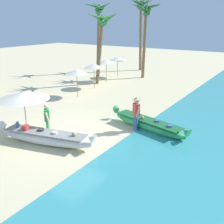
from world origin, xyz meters
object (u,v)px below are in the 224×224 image
at_px(boat_green_midground, 148,124).
at_px(palm_tree_tall_inland, 99,17).
at_px(palm_tree_mid_cluster, 146,17).
at_px(person_vendor_hatted, 136,112).
at_px(person_tourist_customer, 47,119).
at_px(patio_umbrella_large, 23,95).
at_px(palm_tree_leaning_seaward, 141,12).
at_px(palm_tree_far_behind, 102,25).
at_px(boat_white_foreground, 46,137).

distance_m(boat_green_midground, palm_tree_tall_inland, 16.21).
height_order(boat_green_midground, palm_tree_mid_cluster, palm_tree_mid_cluster).
height_order(palm_tree_tall_inland, palm_tree_mid_cluster, palm_tree_tall_inland).
bearing_deg(palm_tree_tall_inland, person_vendor_hatted, -47.47).
xyz_separation_m(person_tourist_customer, patio_umbrella_large, (-1.11, -0.29, 0.98)).
relative_size(boat_green_midground, palm_tree_leaning_seaward, 0.62).
xyz_separation_m(person_vendor_hatted, palm_tree_tall_inland, (-10.40, 11.34, 4.38)).
height_order(patio_umbrella_large, palm_tree_mid_cluster, palm_tree_mid_cluster).
height_order(patio_umbrella_large, palm_tree_far_behind, palm_tree_far_behind).
bearing_deg(palm_tree_mid_cluster, palm_tree_far_behind, -109.89).
height_order(person_vendor_hatted, palm_tree_tall_inland, palm_tree_tall_inland).
height_order(boat_green_midground, palm_tree_far_behind, palm_tree_far_behind).
bearing_deg(patio_umbrella_large, boat_white_foreground, -10.36).
relative_size(boat_white_foreground, palm_tree_leaning_seaward, 0.63).
relative_size(person_vendor_hatted, person_tourist_customer, 1.09).
relative_size(boat_green_midground, patio_umbrella_large, 1.96).
distance_m(boat_green_midground, palm_tree_leaning_seaward, 17.52).
relative_size(boat_white_foreground, palm_tree_tall_inland, 0.68).
relative_size(palm_tree_tall_inland, palm_tree_far_behind, 1.18).
bearing_deg(boat_green_midground, boat_white_foreground, -127.91).
distance_m(person_tourist_customer, palm_tree_mid_cluster, 15.15).
distance_m(person_tourist_customer, palm_tree_far_behind, 11.34).
height_order(person_vendor_hatted, person_tourist_customer, person_vendor_hatted).
bearing_deg(palm_tree_leaning_seaward, palm_tree_tall_inland, -127.56).
height_order(person_vendor_hatted, palm_tree_mid_cluster, palm_tree_mid_cluster).
relative_size(boat_white_foreground, boat_green_midground, 1.02).
xyz_separation_m(person_tourist_customer, palm_tree_far_behind, (-4.02, 9.89, 3.83)).
distance_m(boat_green_midground, patio_umbrella_large, 5.92).
relative_size(palm_tree_mid_cluster, palm_tree_far_behind, 1.14).
xyz_separation_m(boat_white_foreground, patio_umbrella_large, (-1.55, 0.28, 1.55)).
bearing_deg(palm_tree_tall_inland, boat_green_midground, -45.23).
bearing_deg(boat_white_foreground, palm_tree_tall_inland, 118.19).
height_order(boat_green_midground, person_tourist_customer, person_tourist_customer).
bearing_deg(palm_tree_leaning_seaward, person_vendor_hatted, -62.79).
xyz_separation_m(boat_green_midground, palm_tree_tall_inland, (-10.84, 10.93, 5.07)).
relative_size(boat_green_midground, person_tourist_customer, 2.89).
bearing_deg(palm_tree_mid_cluster, person_vendor_hatted, -64.76).
height_order(person_tourist_customer, palm_tree_far_behind, palm_tree_far_behind).
xyz_separation_m(boat_white_foreground, palm_tree_mid_cluster, (-2.89, 14.84, 5.06)).
bearing_deg(palm_tree_mid_cluster, patio_umbrella_large, -84.75).
distance_m(boat_green_midground, person_vendor_hatted, 0.91).
relative_size(patio_umbrella_large, palm_tree_mid_cluster, 0.35).
xyz_separation_m(palm_tree_mid_cluster, palm_tree_far_behind, (-1.58, -4.37, -0.67)).
distance_m(boat_green_midground, palm_tree_mid_cluster, 13.49).
bearing_deg(palm_tree_far_behind, person_vendor_hatted, -45.43).
distance_m(patio_umbrella_large, palm_tree_leaning_seaward, 18.79).
xyz_separation_m(boat_green_midground, patio_umbrella_large, (-4.50, -3.51, 1.57)).
xyz_separation_m(palm_tree_leaning_seaward, palm_tree_far_behind, (0.68, -7.82, -1.16)).
bearing_deg(boat_green_midground, palm_tree_leaning_seaward, 119.21).
xyz_separation_m(person_vendor_hatted, palm_tree_leaning_seaward, (-7.66, 14.90, 4.89)).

